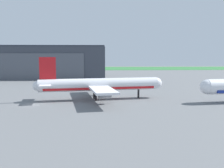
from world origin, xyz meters
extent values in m
plane|color=slate|center=(0.00, 0.00, 0.00)|extent=(440.00, 440.00, 0.00)
cube|color=#33773C|center=(0.00, 173.26, 0.04)|extent=(440.00, 56.00, 0.08)
cube|color=#383D47|center=(-23.65, 82.15, 8.29)|extent=(87.37, 34.88, 16.58)
cube|color=#4C515B|center=(-23.65, 64.56, 6.63)|extent=(66.40, 0.30, 13.26)
cube|color=#383D47|center=(-23.65, 82.15, 17.18)|extent=(87.37, 8.37, 1.20)
sphere|color=white|center=(45.19, -0.01, 4.30)|extent=(3.84, 3.84, 3.84)
cylinder|color=silver|center=(17.19, 7.10, 4.29)|extent=(33.86, 8.89, 3.51)
sphere|color=silver|center=(33.84, 9.81, 4.29)|extent=(3.37, 3.37, 3.37)
sphere|color=silver|center=(0.55, 4.39, 4.29)|extent=(2.74, 2.74, 2.74)
cube|color=red|center=(17.19, 7.10, 3.32)|extent=(31.20, 8.49, 0.61)
cube|color=red|center=(3.21, 4.82, 9.02)|extent=(4.39, 1.10, 5.96)
cube|color=silver|center=(2.97, 2.09, 4.64)|extent=(3.79, 5.34, 0.28)
cube|color=silver|center=(2.12, 7.33, 4.64)|extent=(3.79, 5.34, 0.28)
cube|color=silver|center=(17.88, -1.31, 3.85)|extent=(7.72, 15.57, 0.56)
cube|color=silver|center=(15.18, 15.29, 3.85)|extent=(7.72, 15.57, 0.56)
cylinder|color=gray|center=(18.48, -0.01, 2.58)|extent=(3.60, 2.44, 1.93)
cylinder|color=gray|center=(16.16, 14.25, 2.58)|extent=(3.60, 2.44, 1.93)
cylinder|color=black|center=(28.52, 8.94, 1.27)|extent=(0.56, 0.56, 2.53)
cylinder|color=black|center=(16.16, 5.06, 1.27)|extent=(0.56, 0.56, 2.53)
cylinder|color=black|center=(15.57, 8.70, 1.27)|extent=(0.56, 0.56, 2.53)
camera|label=1|loc=(17.09, -67.08, 12.72)|focal=42.46mm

